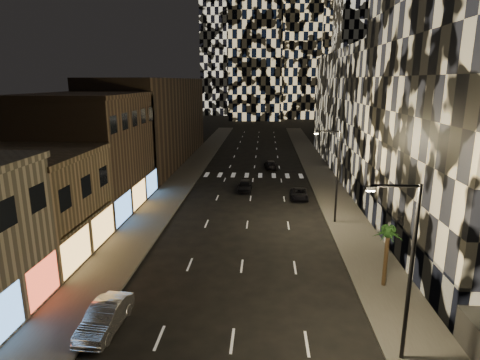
# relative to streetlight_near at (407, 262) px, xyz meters

# --- Properties ---
(sidewalk_left) EXTENTS (4.00, 120.00, 0.15)m
(sidewalk_left) POSITION_rel_streetlight_near_xyz_m (-18.35, 40.00, -5.28)
(sidewalk_left) COLOR #47443F
(sidewalk_left) RESTS_ON ground
(sidewalk_right) EXTENTS (4.00, 120.00, 0.15)m
(sidewalk_right) POSITION_rel_streetlight_near_xyz_m (1.65, 40.00, -5.28)
(sidewalk_right) COLOR #47443F
(sidewalk_right) RESTS_ON ground
(curb_left) EXTENTS (0.20, 120.00, 0.15)m
(curb_left) POSITION_rel_streetlight_near_xyz_m (-16.25, 40.00, -5.28)
(curb_left) COLOR #4C4C47
(curb_left) RESTS_ON ground
(curb_right) EXTENTS (0.20, 120.00, 0.15)m
(curb_right) POSITION_rel_streetlight_near_xyz_m (-0.45, 40.00, -5.28)
(curb_right) COLOR #4C4C47
(curb_right) RESTS_ON ground
(retail_tan) EXTENTS (10.00, 10.00, 8.00)m
(retail_tan) POSITION_rel_streetlight_near_xyz_m (-25.35, 11.00, -1.35)
(retail_tan) COLOR #836C4F
(retail_tan) RESTS_ON ground
(retail_brown) EXTENTS (10.00, 15.00, 12.00)m
(retail_brown) POSITION_rel_streetlight_near_xyz_m (-25.35, 23.50, 0.65)
(retail_brown) COLOR brown
(retail_brown) RESTS_ON ground
(retail_filler_left) EXTENTS (10.00, 40.00, 14.00)m
(retail_filler_left) POSITION_rel_streetlight_near_xyz_m (-25.35, 50.00, 1.65)
(retail_filler_left) COLOR brown
(retail_filler_left) RESTS_ON ground
(midrise_base) EXTENTS (0.60, 25.00, 3.00)m
(midrise_base) POSITION_rel_streetlight_near_xyz_m (3.95, 14.50, -3.85)
(midrise_base) COLOR #383838
(midrise_base) RESTS_ON ground
(midrise_filler_right) EXTENTS (16.00, 40.00, 18.00)m
(midrise_filler_right) POSITION_rel_streetlight_near_xyz_m (11.65, 47.00, 3.65)
(midrise_filler_right) COLOR #232326
(midrise_filler_right) RESTS_ON ground
(streetlight_near) EXTENTS (2.55, 0.25, 9.00)m
(streetlight_near) POSITION_rel_streetlight_near_xyz_m (0.00, 0.00, 0.00)
(streetlight_near) COLOR black
(streetlight_near) RESTS_ON sidewalk_right
(streetlight_far) EXTENTS (2.55, 0.25, 9.00)m
(streetlight_far) POSITION_rel_streetlight_near_xyz_m (0.00, 20.00, 0.00)
(streetlight_far) COLOR black
(streetlight_far) RESTS_ON sidewalk_right
(car_silver_parked) EXTENTS (1.90, 4.76, 1.54)m
(car_silver_parked) POSITION_rel_streetlight_near_xyz_m (-15.55, 1.57, -4.58)
(car_silver_parked) COLOR #9E9DA3
(car_silver_parked) RESTS_ON ground
(car_dark_midlane) EXTENTS (1.81, 4.31, 1.46)m
(car_dark_midlane) POSITION_rel_streetlight_near_xyz_m (-9.20, 31.11, -4.62)
(car_dark_midlane) COLOR black
(car_dark_midlane) RESTS_ON ground
(car_dark_oncoming) EXTENTS (2.17, 4.52, 1.27)m
(car_dark_oncoming) POSITION_rel_streetlight_near_xyz_m (-5.79, 45.00, -4.72)
(car_dark_oncoming) COLOR black
(car_dark_oncoming) RESTS_ON ground
(car_dark_rightlane) EXTENTS (2.17, 4.41, 1.20)m
(car_dark_rightlane) POSITION_rel_streetlight_near_xyz_m (-2.60, 28.14, -4.75)
(car_dark_rightlane) COLOR black
(car_dark_rightlane) RESTS_ON ground
(palm_tree) EXTENTS (2.16, 2.16, 4.26)m
(palm_tree) POSITION_rel_streetlight_near_xyz_m (1.45, 7.47, -1.69)
(palm_tree) COLOR #47331E
(palm_tree) RESTS_ON sidewalk_right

